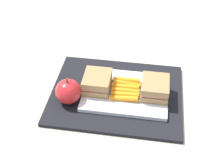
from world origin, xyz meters
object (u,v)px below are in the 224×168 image
object	(u,v)px
apple	(68,91)
food_tray	(125,92)
sandwich_half_right	(97,82)
carrot_sticks_bundle	(126,89)
sandwich_half_left	(155,88)

from	to	relation	value
apple	food_tray	bearing A→B (deg)	-161.95
apple	sandwich_half_right	bearing A→B (deg)	-145.14
apple	carrot_sticks_bundle	bearing A→B (deg)	-161.93
food_tray	carrot_sticks_bundle	distance (m)	0.01
food_tray	sandwich_half_left	distance (m)	0.08
sandwich_half_left	food_tray	bearing A→B (deg)	0.00
food_tray	sandwich_half_right	size ratio (longest dim) A/B	2.88
sandwich_half_right	carrot_sticks_bundle	bearing A→B (deg)	-179.97
food_tray	apple	bearing A→B (deg)	18.05
sandwich_half_right	apple	distance (m)	0.08
carrot_sticks_bundle	apple	xyz separation A→B (m)	(0.15, 0.05, 0.02)
sandwich_half_left	sandwich_half_right	xyz separation A→B (m)	(0.16, 0.00, 0.00)
sandwich_half_left	carrot_sticks_bundle	size ratio (longest dim) A/B	0.92
food_tray	sandwich_half_right	distance (m)	0.08
sandwich_half_left	sandwich_half_right	bearing A→B (deg)	0.00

